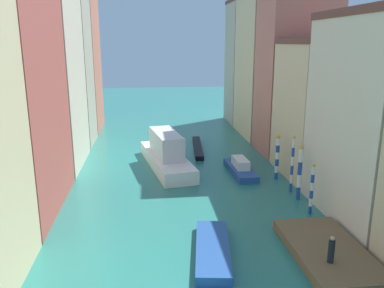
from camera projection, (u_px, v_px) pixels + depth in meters
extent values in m
plane|color=#28756B|center=(180.00, 173.00, 38.88)|extent=(154.00, 154.00, 0.00)
cube|color=beige|center=(39.00, 78.00, 39.22)|extent=(7.53, 10.18, 18.24)
cube|color=#BCB299|center=(58.00, 65.00, 47.85)|extent=(7.53, 7.08, 19.84)
cube|color=#C6705B|center=(70.00, 55.00, 55.82)|extent=(7.53, 9.01, 21.54)
cube|color=beige|center=(325.00, 111.00, 37.17)|extent=(7.53, 8.53, 12.41)
cube|color=brown|center=(331.00, 41.00, 35.54)|extent=(7.68, 8.70, 0.56)
cube|color=#C6705B|center=(296.00, 59.00, 43.93)|extent=(7.53, 7.09, 21.61)
cube|color=beige|center=(270.00, 63.00, 53.03)|extent=(7.53, 10.43, 19.74)
cube|color=#BCB299|center=(252.00, 64.00, 62.04)|extent=(7.53, 7.23, 18.40)
cube|color=brown|center=(255.00, 1.00, 59.66)|extent=(7.68, 7.38, 0.51)
cube|color=brown|center=(327.00, 252.00, 23.64)|extent=(4.22, 8.00, 0.64)
cylinder|color=black|center=(331.00, 251.00, 21.75)|extent=(0.36, 0.36, 1.34)
sphere|color=tan|center=(332.00, 238.00, 21.55)|extent=(0.26, 0.26, 0.26)
cylinder|color=#1E479E|center=(310.00, 210.00, 29.57)|extent=(0.26, 0.26, 0.63)
cylinder|color=white|center=(311.00, 202.00, 29.41)|extent=(0.26, 0.26, 0.63)
cylinder|color=#1E479E|center=(311.00, 194.00, 29.25)|extent=(0.26, 0.26, 0.63)
cylinder|color=white|center=(312.00, 186.00, 29.10)|extent=(0.26, 0.26, 0.63)
cylinder|color=#1E479E|center=(313.00, 178.00, 28.94)|extent=(0.26, 0.26, 0.63)
cylinder|color=white|center=(313.00, 170.00, 28.78)|extent=(0.26, 0.26, 0.63)
sphere|color=gold|center=(314.00, 165.00, 28.68)|extent=(0.29, 0.29, 0.29)
cylinder|color=#1E479E|center=(298.00, 193.00, 32.22)|extent=(0.34, 0.34, 1.08)
cylinder|color=white|center=(299.00, 181.00, 31.95)|extent=(0.34, 0.34, 1.08)
cylinder|color=#1E479E|center=(300.00, 168.00, 31.67)|extent=(0.34, 0.34, 1.08)
cylinder|color=white|center=(301.00, 156.00, 31.40)|extent=(0.34, 0.34, 1.08)
sphere|color=gold|center=(301.00, 147.00, 31.23)|extent=(0.37, 0.37, 0.37)
cylinder|color=#1E479E|center=(291.00, 187.00, 33.87)|extent=(0.24, 0.24, 0.80)
cylinder|color=white|center=(291.00, 179.00, 33.67)|extent=(0.24, 0.24, 0.80)
cylinder|color=#1E479E|center=(292.00, 170.00, 33.47)|extent=(0.24, 0.24, 0.80)
cylinder|color=white|center=(292.00, 161.00, 33.27)|extent=(0.24, 0.24, 0.80)
cylinder|color=#1E479E|center=(293.00, 152.00, 33.07)|extent=(0.24, 0.24, 0.80)
cylinder|color=white|center=(294.00, 143.00, 32.87)|extent=(0.24, 0.24, 0.80)
sphere|color=gold|center=(294.00, 137.00, 32.75)|extent=(0.26, 0.26, 0.26)
cylinder|color=#1E479E|center=(276.00, 176.00, 37.06)|extent=(0.35, 0.35, 0.66)
cylinder|color=white|center=(277.00, 169.00, 36.90)|extent=(0.35, 0.35, 0.66)
cylinder|color=#1E479E|center=(277.00, 162.00, 36.73)|extent=(0.35, 0.35, 0.66)
cylinder|color=white|center=(277.00, 156.00, 36.56)|extent=(0.35, 0.35, 0.66)
cylinder|color=#1E479E|center=(278.00, 149.00, 36.40)|extent=(0.35, 0.35, 0.66)
cylinder|color=white|center=(278.00, 142.00, 36.23)|extent=(0.35, 0.35, 0.66)
sphere|color=gold|center=(278.00, 137.00, 36.11)|extent=(0.39, 0.39, 0.39)
cube|color=white|center=(166.00, 161.00, 40.67)|extent=(5.39, 12.73, 1.32)
cube|color=silver|center=(166.00, 143.00, 40.21)|extent=(3.39, 6.95, 2.36)
cube|color=black|center=(198.00, 148.00, 47.26)|extent=(1.68, 9.46, 0.53)
cube|color=#234C93|center=(240.00, 170.00, 38.79)|extent=(2.16, 6.48, 0.62)
cube|color=silver|center=(241.00, 163.00, 38.61)|extent=(1.28, 2.84, 0.88)
cube|color=#234C93|center=(213.00, 250.00, 23.86)|extent=(2.94, 6.99, 0.60)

